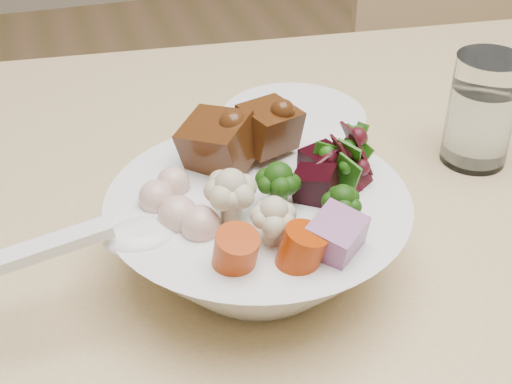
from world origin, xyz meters
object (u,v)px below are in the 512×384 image
food_bowl (259,227)px  water_glass (481,115)px  side_bowl (293,135)px  chair_far (441,153)px

food_bowl → water_glass: size_ratio=2.12×
food_bowl → water_glass: bearing=20.3°
water_glass → side_bowl: water_glass is taller
chair_far → side_bowl: (-0.51, -0.48, 0.40)m
water_glass → side_bowl: 0.19m
food_bowl → water_glass: food_bowl is taller
chair_far → food_bowl: (-0.60, -0.65, 0.42)m
chair_far → side_bowl: bearing=-131.1°
food_bowl → chair_far: bearing=47.1°
chair_far → side_bowl: 0.81m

